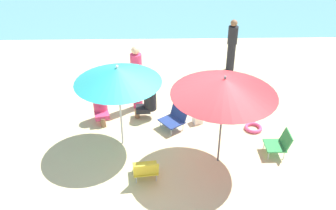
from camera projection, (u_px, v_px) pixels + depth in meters
The scene contains 12 objects.
ground_plane at pixel (178, 148), 8.60m from camera, with size 40.00×40.00×0.00m, color beige.
umbrella_red at pixel (224, 86), 7.26m from camera, with size 2.11×2.11×2.08m.
umbrella_teal at pixel (118, 75), 7.83m from camera, with size 1.86×1.86×2.00m.
beach_chair_a at pixel (280, 143), 8.28m from camera, with size 0.51×0.48×0.56m.
beach_chair_b at pixel (175, 117), 9.15m from camera, with size 0.77×0.76×0.62m.
beach_chair_c at pixel (146, 169), 7.59m from camera, with size 0.56×0.58×0.54m.
person_a at pixel (232, 45), 11.56m from camera, with size 0.30×0.30×1.65m.
person_b at pixel (100, 104), 9.34m from camera, with size 0.43×0.56×0.93m.
person_c at pixel (137, 78), 9.63m from camera, with size 0.29×0.29×1.75m.
person_d at pixel (148, 101), 9.44m from camera, with size 0.56×0.33×0.94m.
swim_ring at pixel (253, 128), 9.21m from camera, with size 0.44×0.44×0.09m, color #E54C7F.
beach_bag at pixel (198, 118), 9.41m from camera, with size 0.22×0.20×0.26m, color silver.
Camera 1 is at (-0.38, -6.78, 5.37)m, focal length 40.33 mm.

